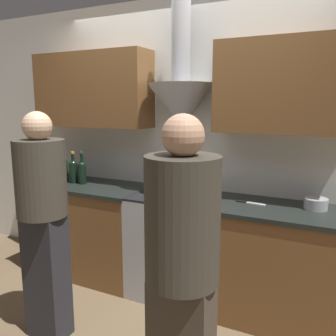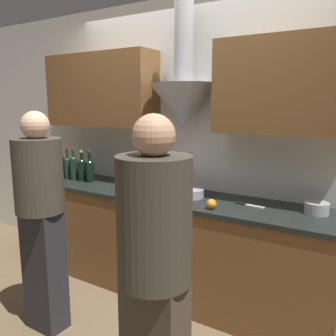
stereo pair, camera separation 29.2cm
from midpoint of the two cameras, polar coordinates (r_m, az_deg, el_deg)
name	(u,v)px [view 1 (the left image)]	position (r m, az deg, el deg)	size (l,w,h in m)	color
ground_plane	(156,310)	(3.15, -4.83, -21.80)	(12.00, 12.00, 0.00)	brown
wall_back	(183,128)	(3.22, -0.18, 6.47)	(8.40, 0.57, 2.60)	silver
counter_left	(88,228)	(3.71, -14.94, -9.29)	(1.23, 0.62, 0.90)	brown
counter_right	(271,263)	(2.93, 13.35, -14.65)	(1.04, 0.62, 0.90)	brown
stove_range	(173,244)	(3.20, -1.84, -12.10)	(0.67, 0.60, 0.90)	#A8AAAF
wine_bottle_0	(43,166)	(3.91, -21.48, 0.25)	(0.07, 0.07, 0.35)	black
wine_bottle_1	(50,167)	(3.85, -20.45, 0.11)	(0.07, 0.07, 0.33)	black
wine_bottle_2	(58,169)	(3.78, -19.43, -0.10)	(0.07, 0.07, 0.32)	black
wine_bottle_3	(64,168)	(3.71, -18.48, -0.08)	(0.08, 0.08, 0.33)	black
wine_bottle_4	(73,170)	(3.64, -17.17, -0.35)	(0.08, 0.08, 0.31)	black
wine_bottle_5	(82,171)	(3.57, -15.90, -0.49)	(0.08, 0.08, 0.32)	black
stock_pot	(158,184)	(3.11, -4.30, -2.62)	(0.24, 0.24, 0.15)	#A8AAAF
mixing_bowl	(190,192)	(2.99, 0.73, -3.97)	(0.23, 0.23, 0.07)	#A8AAAF
orange_fruit	(215,203)	(2.68, 4.47, -5.62)	(0.08, 0.08, 0.08)	orange
saucepan	(316,204)	(2.80, 19.93, -5.45)	(0.17, 0.17, 0.08)	#A8AAAF
chefs_knife	(251,203)	(2.84, 10.27, -5.59)	(0.24, 0.05, 0.01)	silver
person_foreground_left	(43,217)	(2.68, -22.41, -7.38)	(0.34, 0.34, 1.63)	#28282D
person_foreground_right	(182,269)	(1.76, -2.66, -15.96)	(0.36, 0.36, 1.63)	#473D33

